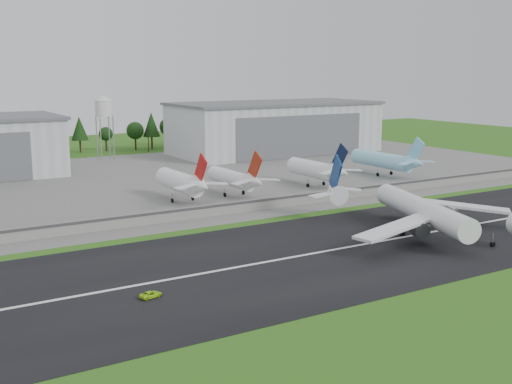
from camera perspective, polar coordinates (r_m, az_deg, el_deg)
ground at (r=147.49m, az=12.09°, el=-5.50°), size 600.00×600.00×0.00m
runway at (r=154.59m, az=9.55°, el=-4.63°), size 320.00×60.00×0.10m
runway_centerline at (r=154.57m, az=9.56°, el=-4.61°), size 220.00×1.00×0.02m
apron at (r=246.41m, az=-7.33°, el=1.21°), size 320.00×150.00×0.10m
blast_fence at (r=189.45m, az=0.68°, el=-1.06°), size 240.00×0.61×3.50m
hangar_east at (r=319.64m, az=1.70°, el=5.76°), size 102.00×47.00×25.20m
water_tower at (r=302.48m, az=-13.38°, el=7.45°), size 8.40×8.40×29.40m
utility_poles at (r=320.47m, az=-13.17°, el=3.22°), size 230.00×3.00×12.00m
treeline at (r=334.66m, az=-13.98°, el=3.50°), size 320.00×16.00×22.00m
main_airliner at (r=165.88m, az=14.69°, el=-2.05°), size 54.29×57.72×18.17m
ground_vehicle at (r=119.40m, az=-9.34°, el=-8.97°), size 4.63×2.91×1.19m
parked_jet_red_a at (r=199.99m, az=-6.41°, el=0.85°), size 7.36×31.29×16.93m
parked_jet_red_b at (r=208.34m, az=-1.77°, el=1.19°), size 7.36×31.29×16.46m
parked_jet_navy at (r=226.31m, az=5.58°, el=2.00°), size 7.36×31.29×16.81m
parked_jet_skyblue at (r=253.61m, az=11.61°, el=2.76°), size 7.36×37.29×16.79m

